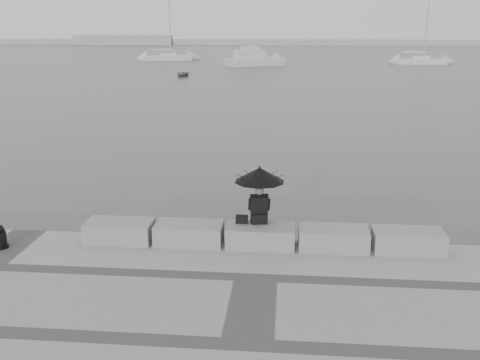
# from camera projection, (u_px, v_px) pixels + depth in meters

# --- Properties ---
(ground) EXTENTS (360.00, 360.00, 0.00)m
(ground) POSITION_uv_depth(u_px,v_px,m) (261.00, 257.00, 13.21)
(ground) COLOR #404345
(ground) RESTS_ON ground
(stone_block_far_left) EXTENTS (1.60, 0.80, 0.50)m
(stone_block_far_left) POSITION_uv_depth(u_px,v_px,m) (120.00, 231.00, 12.87)
(stone_block_far_left) COLOR gray
(stone_block_far_left) RESTS_ON promenade
(stone_block_left) EXTENTS (1.60, 0.80, 0.50)m
(stone_block_left) POSITION_uv_depth(u_px,v_px,m) (189.00, 234.00, 12.72)
(stone_block_left) COLOR gray
(stone_block_left) RESTS_ON promenade
(stone_block_centre) EXTENTS (1.60, 0.80, 0.50)m
(stone_block_centre) POSITION_uv_depth(u_px,v_px,m) (260.00, 236.00, 12.57)
(stone_block_centre) COLOR gray
(stone_block_centre) RESTS_ON promenade
(stone_block_right) EXTENTS (1.60, 0.80, 0.50)m
(stone_block_right) POSITION_uv_depth(u_px,v_px,m) (333.00, 238.00, 12.43)
(stone_block_right) COLOR gray
(stone_block_right) RESTS_ON promenade
(stone_block_far_right) EXTENTS (1.60, 0.80, 0.50)m
(stone_block_far_right) POSITION_uv_depth(u_px,v_px,m) (408.00, 241.00, 12.28)
(stone_block_far_right) COLOR gray
(stone_block_far_right) RESTS_ON promenade
(seated_person) EXTENTS (1.19, 1.19, 1.39)m
(seated_person) POSITION_uv_depth(u_px,v_px,m) (259.00, 182.00, 12.46)
(seated_person) COLOR black
(seated_person) RESTS_ON stone_block_centre
(bag) EXTENTS (0.28, 0.16, 0.18)m
(bag) POSITION_uv_depth(u_px,v_px,m) (242.00, 219.00, 12.68)
(bag) COLOR black
(bag) RESTS_ON stone_block_centre
(mooring_bollard) EXTENTS (0.37, 0.37, 0.58)m
(mooring_bollard) POSITION_uv_depth(u_px,v_px,m) (0.00, 238.00, 12.46)
(mooring_bollard) COLOR black
(mooring_bollard) RESTS_ON promenade
(distant_landmass) EXTENTS (180.00, 8.00, 2.80)m
(distant_landmass) POSITION_uv_depth(u_px,v_px,m) (261.00, 42.00, 161.52)
(distant_landmass) COLOR #A0A3A5
(distant_landmass) RESTS_ON ground
(sailboat_left) EXTENTS (8.23, 4.63, 12.90)m
(sailboat_left) POSITION_uv_depth(u_px,v_px,m) (168.00, 57.00, 89.02)
(sailboat_left) COLOR silver
(sailboat_left) RESTS_ON ground
(sailboat_right) EXTENTS (7.22, 2.59, 12.90)m
(sailboat_right) POSITION_uv_depth(u_px,v_px,m) (420.00, 60.00, 80.13)
(sailboat_right) COLOR silver
(sailboat_right) RESTS_ON ground
(motor_cruiser) EXTENTS (8.66, 6.46, 4.50)m
(motor_cruiser) POSITION_uv_depth(u_px,v_px,m) (255.00, 59.00, 76.84)
(motor_cruiser) COLOR silver
(motor_cruiser) RESTS_ON ground
(dinghy) EXTENTS (3.01, 1.37, 0.50)m
(dinghy) POSITION_uv_depth(u_px,v_px,m) (183.00, 74.00, 60.86)
(dinghy) COLOR gray
(dinghy) RESTS_ON ground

